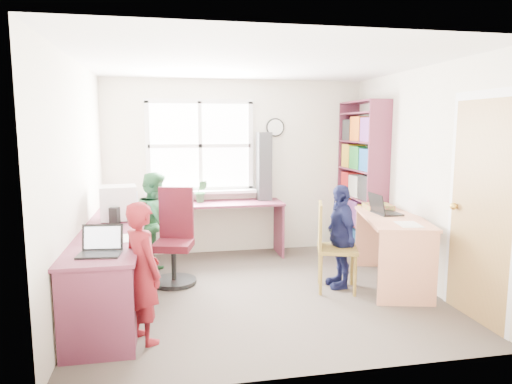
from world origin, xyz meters
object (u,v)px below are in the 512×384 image
swivel_chair (175,242)px  person_navy (340,236)px  l_desk (131,266)px  laptop_left (101,247)px  laptop_right (383,209)px  cd_tower (264,166)px  wooden_chair (331,243)px  crt_monitor (119,203)px  bookshelf (362,183)px  potted_plant (201,191)px  person_red (143,272)px  right_desk (392,235)px  person_green (156,223)px

swivel_chair → person_navy: (1.79, -0.50, 0.11)m
l_desk → person_navy: size_ratio=2.59×
swivel_chair → laptop_left: 1.56m
laptop_right → cd_tower: cd_tower is taller
wooden_chair → crt_monitor: (-2.23, 0.54, 0.42)m
l_desk → bookshelf: bearing=26.4°
potted_plant → person_red: size_ratio=0.26×
crt_monitor → swivel_chair: bearing=-3.3°
bookshelf → person_navy: size_ratio=1.84×
right_desk → laptop_left: laptop_left is taller
right_desk → person_red: bearing=-147.9°
right_desk → wooden_chair: size_ratio=1.51×
swivel_chair → laptop_right: (2.34, -0.37, 0.37)m
potted_plant → person_navy: 2.05m
swivel_chair → person_navy: size_ratio=0.94×
crt_monitor → laptop_right: crt_monitor is taller
crt_monitor → cd_tower: 2.13m
l_desk → person_red: bearing=-77.2°
bookshelf → person_navy: (-0.75, -1.17, -0.43)m
laptop_left → person_navy: person_navy is taller
person_red → bookshelf: bearing=-83.9°
l_desk → crt_monitor: bearing=102.8°
wooden_chair → person_green: 2.08m
l_desk → swivel_chair: 0.90m
laptop_left → person_green: person_green is taller
wooden_chair → bookshelf: bearing=71.9°
swivel_chair → potted_plant: size_ratio=3.56×
laptop_right → swivel_chair: bearing=79.9°
wooden_chair → laptop_left: (-2.24, -0.82, 0.28)m
crt_monitor → laptop_left: (-0.01, -1.36, -0.14)m
l_desk → swivel_chair: (0.42, 0.80, 0.01)m
person_green → bookshelf: bearing=-73.9°
right_desk → bookshelf: bearing=96.2°
right_desk → wooden_chair: (-0.74, -0.04, -0.04)m
bookshelf → wooden_chair: bookshelf is taller
cd_tower → potted_plant: (-0.87, -0.04, -0.32)m
crt_monitor → person_red: (0.32, -1.39, -0.36)m
right_desk → person_red: person_red is taller
person_green → person_navy: (1.99, -0.86, -0.04)m
right_desk → crt_monitor: 3.04m
person_green → laptop_right: bearing=-96.4°
person_navy → right_desk: bearing=87.1°
potted_plant → person_red: person_red is taller
laptop_left → cd_tower: (1.84, 2.40, 0.42)m
l_desk → swivel_chair: swivel_chair is taller
laptop_left → right_desk: bearing=21.4°
bookshelf → crt_monitor: (-3.13, -0.71, -0.06)m
right_desk → person_navy: person_navy is taller
person_green → person_navy: size_ratio=1.08×
laptop_left → laptop_right: laptop_right is taller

